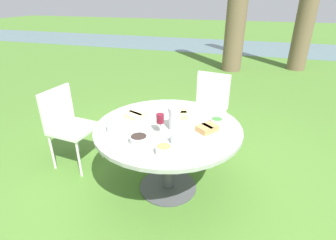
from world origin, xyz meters
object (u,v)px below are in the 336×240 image
dining_table (168,136)px  wine_glass (160,120)px  chair_near_right (67,122)px  water_pitcher (174,119)px  chair_near_left (209,102)px

dining_table → wine_glass: size_ratio=7.54×
dining_table → wine_glass: (-0.02, -0.15, 0.23)m
dining_table → chair_near_right: chair_near_right is taller
dining_table → water_pitcher: size_ratio=6.70×
chair_near_right → wine_glass: (1.18, -0.26, 0.31)m
chair_near_right → wine_glass: bearing=-12.5°
chair_near_right → water_pitcher: 1.31m
dining_table → chair_near_right: (-1.20, 0.11, -0.08)m
chair_near_left → water_pitcher: bearing=-96.4°
chair_near_left → chair_near_right: size_ratio=1.00×
chair_near_left → wine_glass: chair_near_left is taller
dining_table → chair_near_left: (0.21, 1.14, -0.08)m
water_pitcher → chair_near_left: bearing=83.6°
chair_near_left → chair_near_right: same height
dining_table → chair_near_left: 1.17m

